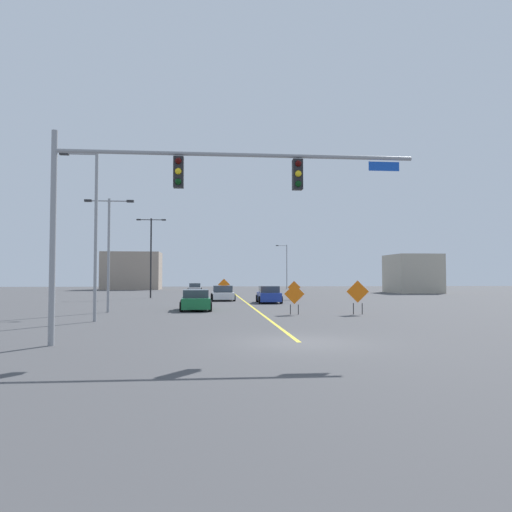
{
  "coord_description": "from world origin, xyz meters",
  "views": [
    {
      "loc": [
        -2.99,
        -16.26,
        2.24
      ],
      "look_at": [
        1.22,
        29.29,
        4.2
      ],
      "focal_mm": 33.75,
      "sensor_mm": 36.0,
      "label": 1
    }
  ],
  "objects_px": {
    "traffic_signal_assembly": "(179,189)",
    "construction_sign_left_shoulder": "(294,288)",
    "construction_sign_median_far": "(294,295)",
    "car_blue_mid": "(269,295)",
    "construction_sign_median_near": "(358,293)",
    "car_white_passing": "(223,294)",
    "street_lamp_near_right": "(109,244)",
    "street_lamp_mid_right": "(151,251)",
    "construction_sign_left_lane": "(224,285)",
    "street_lamp_far_right": "(286,265)",
    "car_silver_near": "(195,288)",
    "street_lamp_mid_left": "(93,227)",
    "car_green_distant": "(196,300)"
  },
  "relations": [
    {
      "from": "car_silver_near",
      "to": "car_green_distant",
      "type": "height_order",
      "value": "car_green_distant"
    },
    {
      "from": "traffic_signal_assembly",
      "to": "car_silver_near",
      "type": "relative_size",
      "value": 2.83
    },
    {
      "from": "construction_sign_median_far",
      "to": "car_blue_mid",
      "type": "height_order",
      "value": "construction_sign_median_far"
    },
    {
      "from": "car_white_passing",
      "to": "car_green_distant",
      "type": "distance_m",
      "value": 13.06
    },
    {
      "from": "construction_sign_median_far",
      "to": "car_blue_mid",
      "type": "bearing_deg",
      "value": 90.02
    },
    {
      "from": "construction_sign_median_near",
      "to": "car_blue_mid",
      "type": "height_order",
      "value": "construction_sign_median_near"
    },
    {
      "from": "traffic_signal_assembly",
      "to": "construction_sign_median_near",
      "type": "distance_m",
      "value": 15.7
    },
    {
      "from": "street_lamp_near_right",
      "to": "construction_sign_left_lane",
      "type": "relative_size",
      "value": 3.58
    },
    {
      "from": "car_green_distant",
      "to": "car_blue_mid",
      "type": "height_order",
      "value": "car_blue_mid"
    },
    {
      "from": "car_white_passing",
      "to": "construction_sign_left_lane",
      "type": "bearing_deg",
      "value": 87.79
    },
    {
      "from": "street_lamp_near_right",
      "to": "construction_sign_median_near",
      "type": "height_order",
      "value": "street_lamp_near_right"
    },
    {
      "from": "street_lamp_near_right",
      "to": "car_silver_near",
      "type": "height_order",
      "value": "street_lamp_near_right"
    },
    {
      "from": "street_lamp_near_right",
      "to": "construction_sign_left_shoulder",
      "type": "bearing_deg",
      "value": 46.51
    },
    {
      "from": "street_lamp_mid_right",
      "to": "car_silver_near",
      "type": "distance_m",
      "value": 19.04
    },
    {
      "from": "construction_sign_median_far",
      "to": "construction_sign_median_near",
      "type": "bearing_deg",
      "value": -4.49
    },
    {
      "from": "construction_sign_median_near",
      "to": "car_blue_mid",
      "type": "relative_size",
      "value": 0.49
    },
    {
      "from": "street_lamp_mid_left",
      "to": "street_lamp_far_right",
      "type": "xyz_separation_m",
      "value": [
        18.97,
        59.08,
        -0.36
      ]
    },
    {
      "from": "car_white_passing",
      "to": "car_silver_near",
      "type": "bearing_deg",
      "value": 98.05
    },
    {
      "from": "street_lamp_mid_right",
      "to": "car_silver_near",
      "type": "bearing_deg",
      "value": 77.55
    },
    {
      "from": "street_lamp_mid_left",
      "to": "street_lamp_far_right",
      "type": "bearing_deg",
      "value": 72.2
    },
    {
      "from": "car_white_passing",
      "to": "car_blue_mid",
      "type": "bearing_deg",
      "value": -48.84
    },
    {
      "from": "street_lamp_mid_left",
      "to": "car_white_passing",
      "type": "relative_size",
      "value": 2.06
    },
    {
      "from": "street_lamp_near_right",
      "to": "car_blue_mid",
      "type": "distance_m",
      "value": 15.52
    },
    {
      "from": "street_lamp_mid_right",
      "to": "street_lamp_far_right",
      "type": "distance_m",
      "value": 37.85
    },
    {
      "from": "street_lamp_far_right",
      "to": "construction_sign_left_lane",
      "type": "relative_size",
      "value": 3.91
    },
    {
      "from": "street_lamp_far_right",
      "to": "traffic_signal_assembly",
      "type": "bearing_deg",
      "value": -101.84
    },
    {
      "from": "construction_sign_left_shoulder",
      "to": "construction_sign_median_near",
      "type": "bearing_deg",
      "value": -87.95
    },
    {
      "from": "street_lamp_near_right",
      "to": "car_white_passing",
      "type": "xyz_separation_m",
      "value": [
        7.51,
        14.34,
        -3.63
      ]
    },
    {
      "from": "construction_sign_left_lane",
      "to": "car_silver_near",
      "type": "height_order",
      "value": "construction_sign_left_lane"
    },
    {
      "from": "street_lamp_mid_left",
      "to": "construction_sign_median_near",
      "type": "distance_m",
      "value": 15.32
    },
    {
      "from": "street_lamp_far_right",
      "to": "construction_sign_median_near",
      "type": "height_order",
      "value": "street_lamp_far_right"
    },
    {
      "from": "car_blue_mid",
      "to": "construction_sign_left_lane",
      "type": "bearing_deg",
      "value": 104.24
    },
    {
      "from": "street_lamp_mid_left",
      "to": "car_white_passing",
      "type": "distance_m",
      "value": 22.13
    },
    {
      "from": "construction_sign_left_shoulder",
      "to": "construction_sign_median_far",
      "type": "height_order",
      "value": "construction_sign_left_shoulder"
    },
    {
      "from": "construction_sign_left_shoulder",
      "to": "car_silver_near",
      "type": "distance_m",
      "value": 25.41
    },
    {
      "from": "street_lamp_mid_right",
      "to": "street_lamp_far_right",
      "type": "height_order",
      "value": "street_lamp_mid_right"
    },
    {
      "from": "car_green_distant",
      "to": "construction_sign_left_shoulder",
      "type": "bearing_deg",
      "value": 56.73
    },
    {
      "from": "car_silver_near",
      "to": "car_green_distant",
      "type": "bearing_deg",
      "value": -87.97
    },
    {
      "from": "street_lamp_mid_left",
      "to": "car_silver_near",
      "type": "xyz_separation_m",
      "value": [
        3.56,
        44.7,
        -4.12
      ]
    },
    {
      "from": "traffic_signal_assembly",
      "to": "car_silver_near",
      "type": "bearing_deg",
      "value": 91.35
    },
    {
      "from": "street_lamp_mid_left",
      "to": "construction_sign_left_lane",
      "type": "xyz_separation_m",
      "value": [
        7.33,
        29.93,
        -3.46
      ]
    },
    {
      "from": "traffic_signal_assembly",
      "to": "car_silver_near",
      "type": "xyz_separation_m",
      "value": [
        -1.25,
        53.13,
        -4.6
      ]
    },
    {
      "from": "street_lamp_mid_right",
      "to": "construction_sign_left_lane",
      "type": "bearing_deg",
      "value": 23.27
    },
    {
      "from": "car_silver_near",
      "to": "car_blue_mid",
      "type": "bearing_deg",
      "value": -75.72
    },
    {
      "from": "street_lamp_far_right",
      "to": "car_silver_near",
      "type": "xyz_separation_m",
      "value": [
        -15.41,
        -14.38,
        -3.75
      ]
    },
    {
      "from": "car_white_passing",
      "to": "street_lamp_near_right",
      "type": "bearing_deg",
      "value": -117.63
    },
    {
      "from": "street_lamp_mid_left",
      "to": "street_lamp_mid_right",
      "type": "relative_size",
      "value": 1.02
    },
    {
      "from": "traffic_signal_assembly",
      "to": "construction_sign_left_shoulder",
      "type": "relative_size",
      "value": 6.76
    },
    {
      "from": "street_lamp_near_right",
      "to": "car_blue_mid",
      "type": "height_order",
      "value": "street_lamp_near_right"
    },
    {
      "from": "street_lamp_far_right",
      "to": "car_blue_mid",
      "type": "xyz_separation_m",
      "value": [
        -8.15,
        -42.87,
        -3.67
      ]
    }
  ]
}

